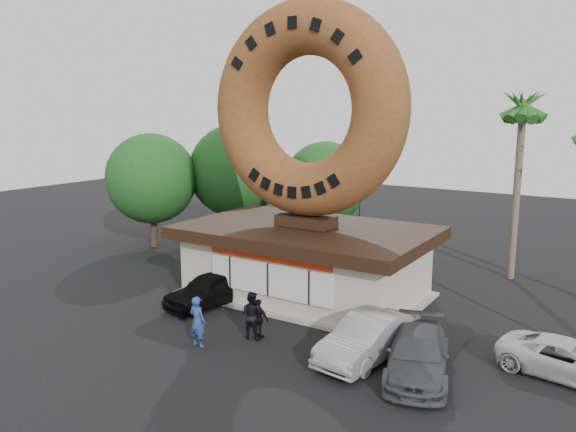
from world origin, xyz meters
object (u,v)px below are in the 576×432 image
(person_right, at_px, (259,319))
(car_black, at_px, (210,289))
(donut_shop, at_px, (306,259))
(car_grey, at_px, (418,354))
(person_center, at_px, (251,315))
(car_silver, at_px, (368,337))
(person_left, at_px, (197,321))
(car_white, at_px, (569,360))
(street_lamp, at_px, (363,176))
(giant_donut, at_px, (307,110))

(person_right, relative_size, car_black, 0.35)
(donut_shop, bearing_deg, car_grey, -34.24)
(person_center, height_order, car_silver, person_center)
(person_left, relative_size, car_grey, 0.40)
(person_center, distance_m, car_white, 10.93)
(person_center, xyz_separation_m, car_silver, (4.46, 0.76, -0.15))
(person_center, xyz_separation_m, person_right, (0.21, 0.17, -0.16))
(person_left, bearing_deg, car_silver, -154.33)
(street_lamp, bearing_deg, donut_shop, -79.50)
(person_left, relative_size, person_right, 1.24)
(giant_donut, height_order, car_black, giant_donut)
(car_silver, bearing_deg, street_lamp, 123.21)
(car_silver, bearing_deg, car_white, 26.99)
(car_black, bearing_deg, donut_shop, 61.69)
(person_left, distance_m, person_center, 2.06)
(person_center, distance_m, car_grey, 6.36)
(person_right, xyz_separation_m, car_white, (10.31, 2.77, -0.15))
(street_lamp, bearing_deg, car_black, -94.26)
(street_lamp, xyz_separation_m, car_silver, (7.17, -14.68, -3.71))
(donut_shop, xyz_separation_m, car_black, (-2.86, -3.44, -1.03))
(car_white, bearing_deg, car_black, 102.36)
(car_black, height_order, car_grey, car_black)
(person_right, height_order, car_silver, car_silver)
(street_lamp, distance_m, person_right, 15.98)
(person_center, bearing_deg, giant_donut, -91.13)
(donut_shop, bearing_deg, car_black, -129.69)
(giant_donut, height_order, person_left, giant_donut)
(car_black, distance_m, car_silver, 8.26)
(giant_donut, height_order, car_white, giant_donut)
(giant_donut, distance_m, car_grey, 11.71)
(street_lamp, relative_size, person_left, 4.22)
(giant_donut, height_order, person_center, giant_donut)
(donut_shop, xyz_separation_m, person_center, (0.85, -5.42, -0.85))
(street_lamp, bearing_deg, person_left, -85.01)
(street_lamp, bearing_deg, giant_donut, -79.49)
(person_right, height_order, car_black, person_right)
(car_black, bearing_deg, car_white, 15.25)
(giant_donut, relative_size, car_silver, 2.03)
(car_black, xyz_separation_m, car_silver, (8.17, -1.22, 0.03))
(person_center, bearing_deg, street_lamp, -90.11)
(donut_shop, relative_size, car_black, 2.58)
(giant_donut, xyz_separation_m, person_right, (1.06, -5.26, -7.77))
(giant_donut, height_order, car_grey, giant_donut)
(person_left, distance_m, car_black, 4.41)
(giant_donut, relative_size, street_lamp, 1.18)
(street_lamp, relative_size, person_right, 5.25)
(car_black, bearing_deg, person_center, -16.65)
(giant_donut, xyz_separation_m, car_grey, (7.19, -4.91, -7.84))
(car_black, xyz_separation_m, car_white, (14.24, 0.96, -0.13))
(person_left, relative_size, car_black, 0.44)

